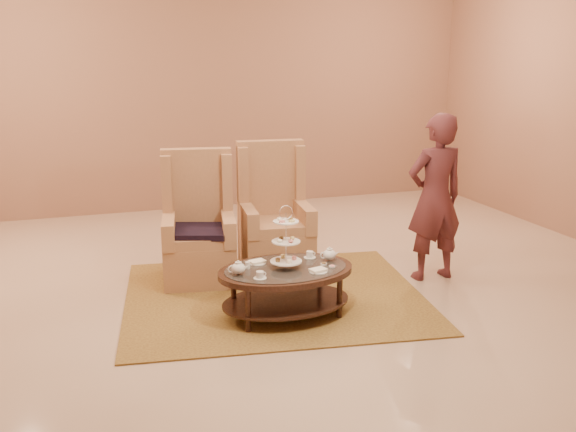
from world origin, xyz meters
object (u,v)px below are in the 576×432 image
object	(u,v)px
armchair_right	(274,225)
person	(435,198)
tea_table	(286,277)
armchair_left	(199,237)

from	to	relation	value
armchair_right	person	bearing A→B (deg)	-26.11
armchair_right	person	size ratio (longest dim) A/B	0.79
tea_table	armchair_right	bearing A→B (deg)	74.79
tea_table	person	size ratio (longest dim) A/B	0.73
tea_table	person	distance (m)	1.83
armchair_right	armchair_left	bearing A→B (deg)	-163.80
tea_table	person	xyz separation A→B (m)	(1.70, 0.47, 0.47)
armchair_left	armchair_right	distance (m)	0.85
armchair_right	person	distance (m)	1.69
tea_table	armchair_left	size ratio (longest dim) A/B	0.94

